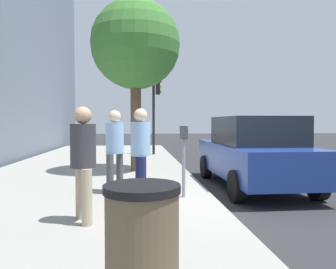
# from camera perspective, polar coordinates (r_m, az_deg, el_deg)

# --- Properties ---
(ground_plane) EXTENTS (80.00, 80.00, 0.00)m
(ground_plane) POSITION_cam_1_polar(r_m,az_deg,el_deg) (7.03, 7.35, -11.24)
(ground_plane) COLOR #2B2B2D
(ground_plane) RESTS_ON ground
(sidewalk_slab) EXTENTS (28.00, 6.00, 0.15)m
(sidewalk_slab) POSITION_cam_1_polar(r_m,az_deg,el_deg) (7.01, -17.80, -10.75)
(sidewalk_slab) COLOR gray
(sidewalk_slab) RESTS_ON ground_plane
(parking_meter) EXTENTS (0.36, 0.12, 1.41)m
(parking_meter) POSITION_cam_1_polar(r_m,az_deg,el_deg) (6.32, 2.82, -2.04)
(parking_meter) COLOR gray
(parking_meter) RESTS_ON sidewalk_slab
(pedestrian_at_meter) EXTENTS (0.53, 0.38, 1.75)m
(pedestrian_at_meter) POSITION_cam_1_polar(r_m,az_deg,el_deg) (6.24, -4.91, -1.98)
(pedestrian_at_meter) COLOR #191E4C
(pedestrian_at_meter) RESTS_ON sidewalk_slab
(pedestrian_bystander) EXTENTS (0.49, 0.37, 1.71)m
(pedestrian_bystander) POSITION_cam_1_polar(r_m,az_deg,el_deg) (4.89, -14.87, -3.52)
(pedestrian_bystander) COLOR tan
(pedestrian_bystander) RESTS_ON sidewalk_slab
(parking_officer) EXTENTS (0.48, 0.38, 1.74)m
(parking_officer) POSITION_cam_1_polar(r_m,az_deg,el_deg) (6.85, -9.46, -1.72)
(parking_officer) COLOR #47474C
(parking_officer) RESTS_ON sidewalk_slab
(parked_sedan_near) EXTENTS (4.41, 1.99, 1.77)m
(parked_sedan_near) POSITION_cam_1_polar(r_m,az_deg,el_deg) (8.24, 15.00, -3.02)
(parked_sedan_near) COLOR navy
(parked_sedan_near) RESTS_ON ground_plane
(street_tree) EXTENTS (2.69, 2.69, 5.18)m
(street_tree) POSITION_cam_1_polar(r_m,az_deg,el_deg) (10.06, -5.80, 15.48)
(street_tree) COLOR brown
(street_tree) RESTS_ON sidewalk_slab
(traffic_signal) EXTENTS (0.24, 0.44, 3.60)m
(traffic_signal) POSITION_cam_1_polar(r_m,az_deg,el_deg) (14.85, -2.20, 5.81)
(traffic_signal) COLOR black
(traffic_signal) RESTS_ON sidewalk_slab
(trash_bin) EXTENTS (0.59, 0.59, 1.01)m
(trash_bin) POSITION_cam_1_polar(r_m,az_deg,el_deg) (2.59, -4.63, -19.87)
(trash_bin) COLOR brown
(trash_bin) RESTS_ON sidewalk_slab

